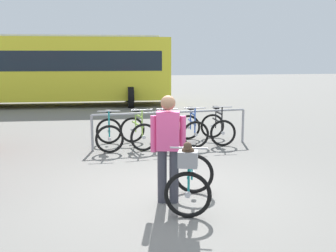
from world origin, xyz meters
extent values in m
plane|color=slate|center=(0.00, 0.00, 0.00)|extent=(80.00, 80.00, 0.00)
cylinder|color=#99999E|center=(-1.20, 3.40, 0.42)|extent=(0.06, 0.06, 0.85)
cylinder|color=#99999E|center=(2.64, 3.71, 0.42)|extent=(0.06, 0.06, 0.85)
cylinder|color=#99999E|center=(0.72, 3.55, 0.85)|extent=(3.84, 0.36, 0.05)
torus|color=black|center=(-0.78, 4.12, 0.33)|extent=(0.66, 0.09, 0.66)
cylinder|color=#B7B7BC|center=(-0.78, 4.12, 0.33)|extent=(0.08, 0.06, 0.08)
torus|color=black|center=(-0.81, 3.10, 0.33)|extent=(0.66, 0.09, 0.66)
cylinder|color=#B7B7BC|center=(-0.81, 3.10, 0.33)|extent=(0.08, 0.06, 0.08)
cube|color=teal|center=(-0.79, 3.61, 0.56)|extent=(0.06, 0.92, 0.04)
cube|color=teal|center=(-0.79, 3.56, 0.78)|extent=(0.05, 0.61, 0.04)
cylinder|color=teal|center=(-0.79, 3.79, 0.60)|extent=(0.03, 0.03, 0.55)
cube|color=black|center=(-0.79, 3.79, 0.88)|extent=(0.13, 0.24, 0.06)
cylinder|color=teal|center=(-0.80, 3.22, 0.65)|extent=(0.03, 0.03, 0.63)
cylinder|color=#B7B7BC|center=(-0.80, 3.22, 0.96)|extent=(0.52, 0.04, 0.03)
torus|color=black|center=(-0.18, 4.17, 0.33)|extent=(0.66, 0.19, 0.66)
cylinder|color=#B7B7BC|center=(-0.18, 4.17, 0.33)|extent=(0.09, 0.07, 0.08)
torus|color=black|center=(-0.01, 3.16, 0.33)|extent=(0.66, 0.19, 0.66)
cylinder|color=#B7B7BC|center=(-0.01, 3.16, 0.33)|extent=(0.09, 0.07, 0.08)
cube|color=#9ED14C|center=(-0.09, 3.67, 0.56)|extent=(0.19, 0.91, 0.04)
cube|color=#9ED14C|center=(-0.09, 3.62, 0.78)|extent=(0.14, 0.61, 0.04)
cylinder|color=#9ED14C|center=(-0.12, 3.85, 0.60)|extent=(0.03, 0.03, 0.55)
cube|color=black|center=(-0.12, 3.85, 0.88)|extent=(0.16, 0.26, 0.06)
cylinder|color=#9ED14C|center=(-0.03, 3.28, 0.65)|extent=(0.03, 0.03, 0.63)
cylinder|color=#B7B7BC|center=(-0.03, 3.28, 0.96)|extent=(0.52, 0.11, 0.03)
torus|color=black|center=(0.64, 4.23, 0.33)|extent=(0.66, 0.13, 0.66)
cylinder|color=#B7B7BC|center=(0.64, 4.23, 0.33)|extent=(0.08, 0.07, 0.08)
torus|color=black|center=(0.57, 3.21, 0.33)|extent=(0.66, 0.13, 0.66)
cylinder|color=#B7B7BC|center=(0.57, 3.21, 0.33)|extent=(0.08, 0.07, 0.08)
cube|color=orange|center=(0.60, 3.72, 0.56)|extent=(0.09, 0.92, 0.04)
cube|color=orange|center=(0.60, 3.67, 0.78)|extent=(0.07, 0.61, 0.04)
cylinder|color=orange|center=(0.61, 3.91, 0.60)|extent=(0.03, 0.03, 0.55)
cube|color=black|center=(0.61, 3.91, 0.88)|extent=(0.14, 0.25, 0.06)
cylinder|color=orange|center=(0.58, 3.34, 0.65)|extent=(0.03, 0.03, 0.63)
cylinder|color=#B7B7BC|center=(0.58, 3.34, 0.96)|extent=(0.52, 0.06, 0.03)
torus|color=black|center=(1.33, 4.29, 0.33)|extent=(0.66, 0.13, 0.66)
cylinder|color=#B7B7BC|center=(1.33, 4.29, 0.33)|extent=(0.08, 0.07, 0.08)
torus|color=black|center=(1.27, 3.27, 0.33)|extent=(0.66, 0.13, 0.66)
cylinder|color=#B7B7BC|center=(1.27, 3.27, 0.33)|extent=(0.08, 0.07, 0.08)
cube|color=#2D56B7|center=(1.30, 3.78, 0.56)|extent=(0.09, 0.92, 0.04)
cube|color=#2D56B7|center=(1.30, 3.73, 0.78)|extent=(0.07, 0.61, 0.04)
cylinder|color=#2D56B7|center=(1.31, 3.96, 0.60)|extent=(0.03, 0.03, 0.55)
cube|color=black|center=(1.31, 3.96, 0.88)|extent=(0.13, 0.25, 0.06)
cylinder|color=#2D56B7|center=(1.28, 3.39, 0.65)|extent=(0.03, 0.03, 0.63)
cylinder|color=#B7B7BC|center=(1.28, 3.39, 0.96)|extent=(0.52, 0.06, 0.03)
torus|color=black|center=(2.02, 4.35, 0.33)|extent=(0.66, 0.11, 0.66)
cylinder|color=#B7B7BC|center=(2.02, 4.35, 0.33)|extent=(0.08, 0.07, 0.08)
torus|color=black|center=(1.98, 3.33, 0.33)|extent=(0.66, 0.11, 0.66)
cylinder|color=#B7B7BC|center=(1.98, 3.33, 0.33)|extent=(0.08, 0.07, 0.08)
cube|color=black|center=(2.00, 3.84, 0.56)|extent=(0.07, 0.92, 0.04)
cube|color=black|center=(2.00, 3.79, 0.78)|extent=(0.06, 0.61, 0.04)
cylinder|color=black|center=(2.01, 4.02, 0.60)|extent=(0.03, 0.03, 0.55)
cube|color=black|center=(2.01, 4.02, 0.88)|extent=(0.13, 0.24, 0.06)
cylinder|color=black|center=(1.98, 3.45, 0.65)|extent=(0.03, 0.03, 0.63)
cylinder|color=#B7B7BC|center=(1.98, 3.45, 0.96)|extent=(0.52, 0.05, 0.03)
torus|color=black|center=(0.40, 0.07, 0.33)|extent=(0.64, 0.27, 0.66)
cylinder|color=#B7B7BC|center=(0.40, 0.07, 0.33)|extent=(0.09, 0.08, 0.08)
torus|color=black|center=(0.08, -0.90, 0.33)|extent=(0.64, 0.27, 0.66)
cylinder|color=#B7B7BC|center=(0.08, -0.90, 0.33)|extent=(0.09, 0.08, 0.08)
cube|color=teal|center=(0.24, -0.41, 0.56)|extent=(0.33, 0.88, 0.04)
cube|color=teal|center=(0.23, -0.46, 0.78)|extent=(0.23, 0.59, 0.04)
cylinder|color=teal|center=(0.30, -0.24, 0.60)|extent=(0.03, 0.03, 0.55)
cube|color=black|center=(0.30, -0.24, 0.88)|extent=(0.19, 0.27, 0.06)
cylinder|color=teal|center=(0.12, -0.78, 0.65)|extent=(0.03, 0.03, 0.63)
cylinder|color=#B7B7BC|center=(0.12, -0.78, 0.96)|extent=(0.50, 0.19, 0.03)
cube|color=gray|center=(0.07, -0.92, 0.84)|extent=(0.31, 0.27, 0.22)
ellipsoid|color=#4C3828|center=(0.07, -0.92, 0.94)|extent=(0.22, 0.21, 0.16)
sphere|color=#4C3828|center=(0.05, -0.99, 1.04)|extent=(0.11, 0.11, 0.11)
cylinder|color=#383842|center=(-0.16, -0.23, 0.41)|extent=(0.14, 0.14, 0.82)
cylinder|color=#383842|center=(0.01, -0.28, 0.41)|extent=(0.14, 0.14, 0.82)
cube|color=#E54C8C|center=(-0.07, -0.26, 1.11)|extent=(0.38, 0.27, 0.58)
cylinder|color=#E54C8C|center=(-0.28, -0.18, 1.06)|extent=(0.09, 0.09, 0.55)
cylinder|color=#E54C8C|center=(0.15, -0.29, 1.06)|extent=(0.09, 0.09, 0.55)
sphere|color=#9E7051|center=(-0.07, -0.26, 1.53)|extent=(0.22, 0.22, 0.22)
cube|color=yellow|center=(-2.71, 12.68, 1.65)|extent=(10.12, 3.03, 2.70)
cube|color=#19232D|center=(-2.71, 12.68, 2.00)|extent=(9.32, 3.01, 0.84)
cube|color=silver|center=(-2.71, 12.68, 3.04)|extent=(9.11, 2.73, 0.08)
cylinder|color=black|center=(0.46, 11.26, 0.45)|extent=(0.30, 0.91, 0.90)
cylinder|color=black|center=(0.60, 13.76, 0.45)|extent=(0.30, 0.91, 0.90)
camera|label=1|loc=(-1.16, -6.06, 2.21)|focal=43.27mm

